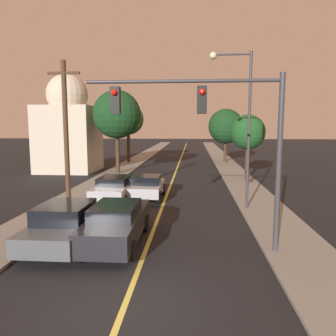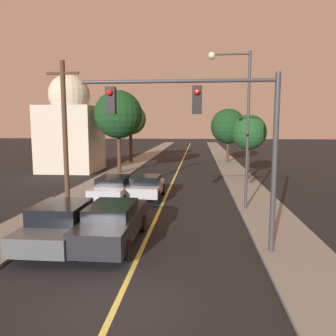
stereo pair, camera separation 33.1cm
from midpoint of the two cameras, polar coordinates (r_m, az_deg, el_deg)
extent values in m
plane|color=black|center=(8.69, -7.94, -22.76)|extent=(200.00, 200.00, 0.00)
cube|color=black|center=(43.55, 2.92, 1.69)|extent=(8.12, 80.00, 0.01)
cube|color=#D1C14C|center=(43.55, 2.92, 1.70)|extent=(0.16, 76.00, 0.00)
cube|color=gray|center=(44.09, -3.99, 1.82)|extent=(2.50, 80.00, 0.12)
cube|color=gray|center=(43.65, 9.91, 1.67)|extent=(2.50, 80.00, 0.12)
cube|color=black|center=(12.39, -8.73, -9.65)|extent=(1.74, 4.92, 0.78)
cube|color=black|center=(12.04, -9.01, -7.19)|extent=(1.53, 2.22, 0.42)
cylinder|color=black|center=(14.12, -10.49, -9.20)|extent=(0.22, 0.70, 0.70)
cylinder|color=black|center=(13.77, -3.75, -9.52)|extent=(0.22, 0.70, 0.70)
cylinder|color=black|center=(11.37, -14.77, -13.48)|extent=(0.22, 0.70, 0.70)
cylinder|color=black|center=(10.93, -6.33, -14.13)|extent=(0.22, 0.70, 0.70)
cube|color=#A5A8B2|center=(19.63, -3.37, -3.47)|extent=(1.86, 3.82, 0.58)
cube|color=black|center=(19.39, -3.45, -2.03)|extent=(1.63, 1.72, 0.47)
cylinder|color=black|center=(20.97, -5.27, -3.58)|extent=(0.22, 0.73, 0.73)
cylinder|color=black|center=(20.73, -0.46, -3.68)|extent=(0.22, 0.73, 0.73)
cylinder|color=black|center=(18.70, -6.60, -4.95)|extent=(0.22, 0.73, 0.73)
cylinder|color=black|center=(18.42, -1.20, -5.09)|extent=(0.22, 0.73, 0.73)
cube|color=#474C51|center=(12.72, -16.95, -9.70)|extent=(1.94, 4.63, 0.63)
cube|color=black|center=(12.39, -17.39, -7.24)|extent=(1.71, 2.08, 0.59)
cylinder|color=black|center=(14.42, -18.17, -9.02)|extent=(0.22, 0.73, 0.73)
cylinder|color=black|center=(13.81, -11.02, -9.52)|extent=(0.22, 0.73, 0.73)
cylinder|color=black|center=(11.98, -23.75, -12.69)|extent=(0.22, 0.73, 0.73)
cylinder|color=black|center=(11.23, -15.24, -13.67)|extent=(0.22, 0.73, 0.73)
cube|color=#A5A8B2|center=(19.54, -8.78, -3.59)|extent=(1.83, 4.85, 0.65)
cube|color=black|center=(19.26, -8.95, -2.12)|extent=(1.61, 2.18, 0.43)
cylinder|color=black|center=(21.24, -10.06, -3.62)|extent=(0.22, 0.65, 0.65)
cylinder|color=black|center=(20.85, -5.43, -3.75)|extent=(0.22, 0.65, 0.65)
cylinder|color=black|center=(18.43, -12.53, -5.39)|extent=(0.22, 0.65, 0.65)
cylinder|color=black|center=(17.98, -7.22, -5.59)|extent=(0.22, 0.65, 0.65)
cylinder|color=#333338|center=(11.38, 18.85, 0.60)|extent=(0.18, 0.18, 5.93)
cylinder|color=#333338|center=(11.09, 2.57, 14.88)|extent=(6.42, 0.12, 0.12)
cube|color=black|center=(11.02, 5.96, 11.71)|extent=(0.32, 0.28, 0.90)
sphere|color=red|center=(10.86, 5.99, 13.08)|extent=(0.20, 0.20, 0.20)
cube|color=black|center=(11.36, -9.07, 11.52)|extent=(0.32, 0.28, 0.90)
sphere|color=red|center=(11.21, -9.33, 12.85)|extent=(0.20, 0.20, 0.20)
cylinder|color=#333338|center=(17.00, 14.26, 6.14)|extent=(0.14, 0.14, 7.84)
cylinder|color=#333338|center=(17.23, 11.47, 18.85)|extent=(1.85, 0.09, 0.09)
sphere|color=beige|center=(17.15, 8.21, 18.80)|extent=(0.36, 0.36, 0.36)
cylinder|color=#422D1E|center=(17.09, -16.95, 5.23)|extent=(0.24, 0.24, 7.35)
cube|color=#422D1E|center=(17.26, -17.35, 15.49)|extent=(1.60, 0.12, 0.12)
cylinder|color=#3D2B1C|center=(29.60, -8.19, 2.74)|extent=(0.35, 0.35, 3.71)
sphere|color=#143819|center=(29.52, -8.31, 9.21)|extent=(4.24, 4.24, 4.24)
cylinder|color=#3D2B1C|center=(38.57, -6.24, 3.84)|extent=(0.38, 0.38, 3.70)
sphere|color=#2D4C1E|center=(38.50, -6.31, 8.46)|extent=(3.61, 3.61, 3.61)
cylinder|color=#3D2B1C|center=(26.61, 14.09, 1.04)|extent=(0.26, 0.26, 2.76)
sphere|color=#19471E|center=(26.46, 14.26, 6.08)|extent=(2.74, 2.74, 2.74)
cylinder|color=#3D2B1C|center=(38.98, 10.59, 3.08)|extent=(0.34, 0.34, 2.73)
sphere|color=#143819|center=(38.87, 10.69, 7.16)|extent=(4.03, 4.03, 4.03)
cube|color=#BCB29E|center=(32.57, -16.25, 4.87)|extent=(5.16, 5.16, 6.13)
sphere|color=#BCB29E|center=(32.66, -16.52, 12.10)|extent=(3.82, 3.82, 3.82)
camera|label=1|loc=(0.17, -89.56, 0.06)|focal=35.00mm
camera|label=2|loc=(0.17, 90.44, -0.06)|focal=35.00mm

